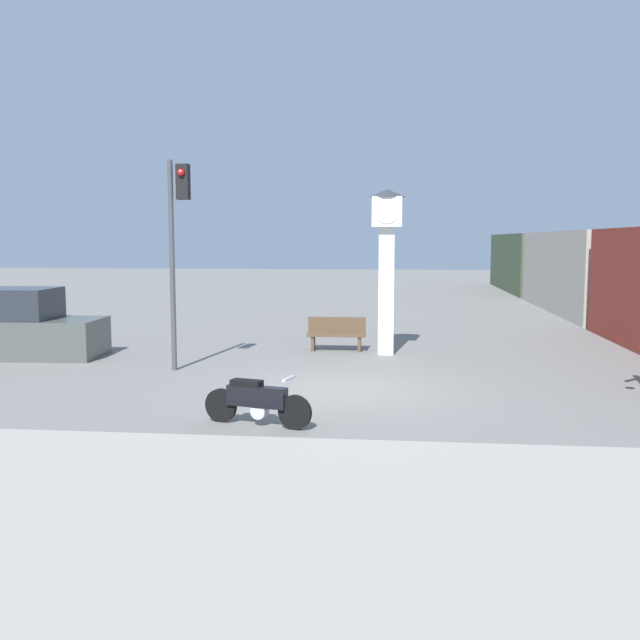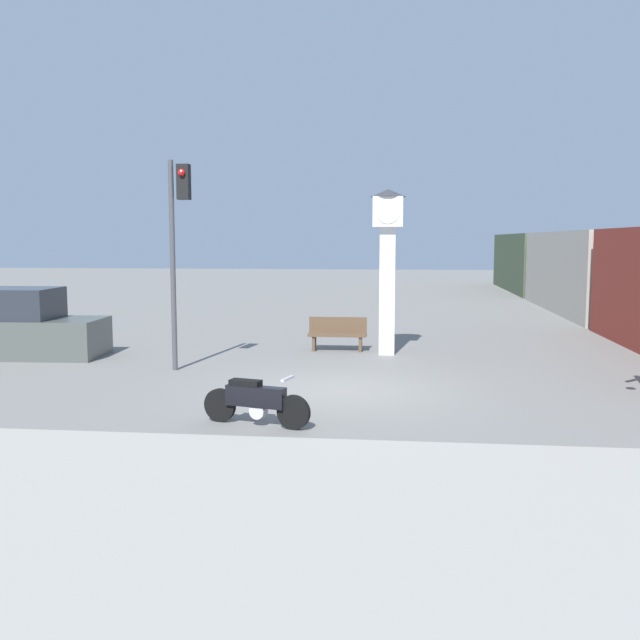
{
  "view_description": "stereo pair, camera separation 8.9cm",
  "coord_description": "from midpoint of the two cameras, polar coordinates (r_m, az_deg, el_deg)",
  "views": [
    {
      "loc": [
        1.09,
        -14.22,
        3.04
      ],
      "look_at": [
        -0.5,
        0.51,
        1.38
      ],
      "focal_mm": 40.0,
      "sensor_mm": 36.0,
      "label": 1
    },
    {
      "loc": [
        1.18,
        -14.21,
        3.04
      ],
      "look_at": [
        -0.5,
        0.51,
        1.38
      ],
      "focal_mm": 40.0,
      "sensor_mm": 36.0,
      "label": 2
    }
  ],
  "objects": [
    {
      "name": "ground_plane",
      "position": [
        14.58,
        1.92,
        -5.63
      ],
      "size": [
        120.0,
        120.0,
        0.0
      ],
      "primitive_type": "plane",
      "color": "slate"
    },
    {
      "name": "sidewalk_strip",
      "position": [
        7.96,
        -2.25,
        -15.66
      ],
      "size": [
        36.0,
        6.0,
        0.1
      ],
      "color": "#9E998E",
      "rests_on": "ground_plane"
    },
    {
      "name": "motorcycle",
      "position": [
        11.83,
        -4.96,
        -6.49
      ],
      "size": [
        1.87,
        0.65,
        0.85
      ],
      "rotation": [
        0.0,
        0.0,
        -0.27
      ],
      "color": "black",
      "rests_on": "ground_plane"
    },
    {
      "name": "clock_tower",
      "position": [
        18.95,
        5.57,
        5.88
      ],
      "size": [
        0.94,
        0.94,
        4.36
      ],
      "color": "white",
      "rests_on": "ground_plane"
    },
    {
      "name": "freight_train",
      "position": [
        32.46,
        20.46,
        3.64
      ],
      "size": [
        2.8,
        37.97,
        3.4
      ],
      "color": "maroon",
      "rests_on": "ground_plane"
    },
    {
      "name": "traffic_light",
      "position": [
        16.82,
        -11.17,
        7.21
      ],
      "size": [
        0.5,
        0.35,
        4.86
      ],
      "color": "#47474C",
      "rests_on": "ground_plane"
    },
    {
      "name": "bench",
      "position": [
        19.65,
        1.54,
        -1.05
      ],
      "size": [
        1.6,
        0.44,
        0.92
      ],
      "color": "brown",
      "rests_on": "ground_plane"
    },
    {
      "name": "parked_car",
      "position": [
        20.21,
        -22.78,
        -0.6
      ],
      "size": [
        4.29,
        2.01,
        1.8
      ],
      "rotation": [
        0.0,
        0.0,
        0.05
      ],
      "color": "#4C514C",
      "rests_on": "ground_plane"
    }
  ]
}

